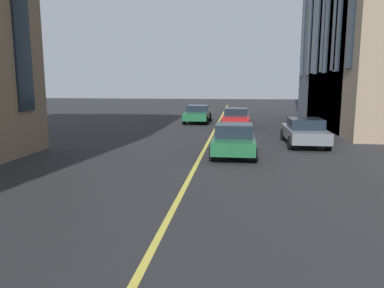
{
  "coord_description": "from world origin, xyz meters",
  "views": [
    {
      "loc": [
        7.47,
        -1.57,
        3.11
      ],
      "look_at": [
        17.38,
        -0.3,
        1.43
      ],
      "focal_mm": 34.09,
      "sensor_mm": 36.0,
      "label": 1
    }
  ],
  "objects_px": {
    "car_grey_oncoming": "(304,131)",
    "car_green_near": "(234,140)",
    "car_red_parked_a": "(236,117)",
    "car_green_mid": "(198,114)"
  },
  "relations": [
    {
      "from": "car_green_mid",
      "to": "car_grey_oncoming",
      "type": "distance_m",
      "value": 11.89
    },
    {
      "from": "car_green_near",
      "to": "car_grey_oncoming",
      "type": "relative_size",
      "value": 0.89
    },
    {
      "from": "car_red_parked_a",
      "to": "car_green_mid",
      "type": "height_order",
      "value": "same"
    },
    {
      "from": "car_red_parked_a",
      "to": "car_green_near",
      "type": "distance_m",
      "value": 10.43
    },
    {
      "from": "car_green_mid",
      "to": "car_red_parked_a",
      "type": "bearing_deg",
      "value": -131.4
    },
    {
      "from": "car_green_mid",
      "to": "car_grey_oncoming",
      "type": "height_order",
      "value": "same"
    },
    {
      "from": "car_green_near",
      "to": "car_red_parked_a",
      "type": "bearing_deg",
      "value": 0.03
    },
    {
      "from": "car_grey_oncoming",
      "to": "car_green_near",
      "type": "bearing_deg",
      "value": 132.29
    },
    {
      "from": "car_green_near",
      "to": "car_grey_oncoming",
      "type": "bearing_deg",
      "value": -47.71
    },
    {
      "from": "car_green_mid",
      "to": "car_grey_oncoming",
      "type": "relative_size",
      "value": 1.0
    }
  ]
}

